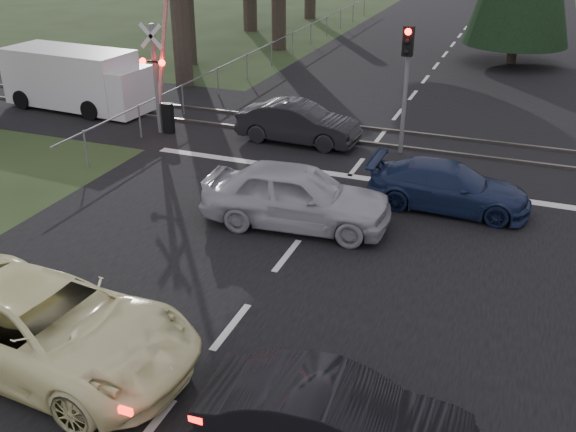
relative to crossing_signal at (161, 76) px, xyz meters
The scene contains 15 objects.
ground 12.37m from the crossing_signal, 53.38° to the right, with size 120.00×120.00×0.00m, color #263719.
road 7.56m from the crossing_signal, ahead, with size 14.00×100.00×0.01m, color black.
rail_corridor 7.88m from the crossing_signal, 16.92° to the left, with size 120.00×8.00×0.01m, color black.
stop_line 7.72m from the crossing_signal, 12.30° to the right, with size 13.00×0.35×0.00m, color silver.
rail_near 7.68m from the crossing_signal, 11.00° to the left, with size 120.00×0.12×0.10m, color #59544C.
rail_far 8.13m from the crossing_signal, 22.50° to the left, with size 120.00×0.12×0.10m, color #59544C.
crossing_signal is the anchor object (origin of this frame).
traffic_signal_center 8.36m from the crossing_signal, ahead, with size 0.32×0.48×4.10m.
fence_left 12.89m from the crossing_signal, 92.37° to the left, with size 0.10×36.00×1.20m, color slate, non-canonical shape.
cream_coupe 12.88m from the crossing_signal, 68.12° to the right, with size 2.56×5.54×1.54m, color #FBF8B4.
dark_hatchback 15.91m from the crossing_signal, 50.29° to the right, with size 1.41×4.03×1.33m, color black.
silver_car 8.74m from the crossing_signal, 36.89° to the right, with size 1.91×4.75×1.62m, color #ACAEB5.
blue_sedan 10.81m from the crossing_signal, 15.08° to the right, with size 1.74×4.27×1.24m, color #172447.
dark_car_far 5.02m from the crossing_signal, ahead, with size 1.45×4.17×1.37m, color black.
white_van 4.96m from the crossing_signal, 162.60° to the left, with size 6.07×2.61×2.32m.
Camera 1 is at (4.71, -9.15, 7.36)m, focal length 40.00 mm.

